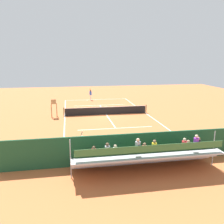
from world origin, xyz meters
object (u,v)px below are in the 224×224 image
object	(u,v)px
tennis_net	(106,110)
tennis_player	(91,94)
tennis_ball_near	(99,101)
tennis_ball_far	(98,101)
courtside_bench	(161,148)
tennis_racket	(87,100)
equipment_bag	(133,156)
line_judge	(82,145)
umpire_chair	(54,106)
bleacher_stand	(146,156)

from	to	relation	value
tennis_net	tennis_player	world-z (taller)	tennis_player
tennis_ball_near	tennis_ball_far	xyz separation A→B (m)	(-0.01, -0.53, 0.00)
courtside_bench	tennis_ball_near	xyz separation A→B (m)	(1.68, -22.32, -0.53)
tennis_player	tennis_racket	bearing A→B (deg)	22.73
equipment_bag	tennis_racket	distance (m)	23.86
line_judge	tennis_player	bearing A→B (deg)	-96.71
umpire_chair	tennis_ball_far	bearing A→B (deg)	-123.17
tennis_net	equipment_bag	distance (m)	13.41
tennis_ball_near	tennis_ball_far	world-z (taller)	same
bleacher_stand	tennis_ball_far	size ratio (longest dim) A/B	137.27
equipment_bag	courtside_bench	bearing A→B (deg)	-176.54
bleacher_stand	line_judge	bearing A→B (deg)	-33.60
tennis_net	courtside_bench	distance (m)	13.41
tennis_player	tennis_ball_far	distance (m)	1.86
bleacher_stand	tennis_player	bearing A→B (deg)	-87.82
equipment_bag	tennis_player	bearing A→B (deg)	-88.32
tennis_racket	courtside_bench	bearing A→B (deg)	98.14
umpire_chair	tennis_player	xyz separation A→B (m)	(-5.28, -10.93, -0.30)
umpire_chair	tennis_player	size ratio (longest dim) A/B	1.11
line_judge	equipment_bag	bearing A→B (deg)	170.95
tennis_racket	tennis_ball_near	bearing A→B (deg)	141.15
tennis_ball_near	line_judge	distance (m)	22.26
equipment_bag	tennis_racket	size ratio (longest dim) A/B	1.54
tennis_net	tennis_ball_far	distance (m)	9.60
bleacher_stand	equipment_bag	size ratio (longest dim) A/B	10.07
equipment_bag	tennis_ball_far	bearing A→B (deg)	-91.12
tennis_player	tennis_racket	size ratio (longest dim) A/B	3.30
umpire_chair	tennis_ball_near	world-z (taller)	umpire_chair
equipment_bag	tennis_ball_near	size ratio (longest dim) A/B	13.64
umpire_chair	line_judge	bearing A→B (deg)	101.33
tennis_racket	line_judge	xyz separation A→B (m)	(2.20, 23.27, 1.00)
courtside_bench	tennis_ball_far	xyz separation A→B (m)	(1.67, -22.85, -0.53)
umpire_chair	equipment_bag	world-z (taller)	umpire_chair
tennis_racket	tennis_ball_far	bearing A→B (deg)	153.82
line_judge	tennis_ball_near	bearing A→B (deg)	-100.13
tennis_net	bleacher_stand	size ratio (longest dim) A/B	1.14
tennis_racket	umpire_chair	bearing A→B (deg)	66.19
equipment_bag	tennis_ball_near	bearing A→B (deg)	-91.13
umpire_chair	tennis_net	bearing A→B (deg)	-177.50
courtside_bench	tennis_ball_far	bearing A→B (deg)	-85.82
tennis_net	umpire_chair	xyz separation A→B (m)	(6.20, 0.27, 0.81)
tennis_net	tennis_ball_near	xyz separation A→B (m)	(-0.23, -9.05, -0.47)
courtside_bench	line_judge	size ratio (longest dim) A/B	0.93
tennis_net	bleacher_stand	world-z (taller)	bleacher_stand
bleacher_stand	umpire_chair	bearing A→B (deg)	-67.40
tennis_racket	tennis_net	bearing A→B (deg)	98.07
equipment_bag	tennis_racket	bearing A→B (deg)	-86.95
tennis_player	line_judge	xyz separation A→B (m)	(2.76, 23.51, 0.00)
umpire_chair	line_judge	xyz separation A→B (m)	(-2.52, 12.58, -0.30)
tennis_net	line_judge	world-z (taller)	line_judge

